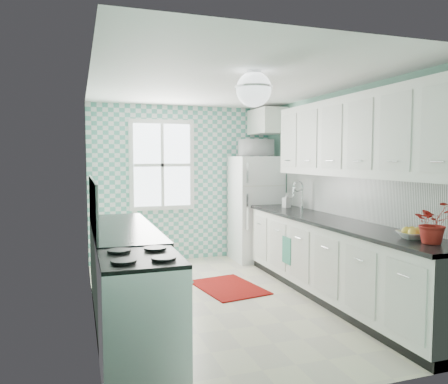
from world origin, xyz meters
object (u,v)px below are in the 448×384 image
object	(u,v)px
microwave	(256,148)
potted_plant	(433,222)
fridge	(256,208)
stove	(142,315)
sink	(292,210)
ceiling_light	(254,89)
fruit_bowl	(412,235)

from	to	relation	value
microwave	potted_plant	bearing A→B (deg)	89.87
fridge	stove	bearing A→B (deg)	-124.66
potted_plant	sink	bearing A→B (deg)	89.90
stove	ceiling_light	bearing A→B (deg)	28.73
fridge	microwave	size ratio (longest dim) A/B	3.40
fruit_bowl	microwave	size ratio (longest dim) A/B	0.53
stove	fruit_bowl	size ratio (longest dim) A/B	3.50
fruit_bowl	potted_plant	xyz separation A→B (m)	(0.00, -0.23, 0.15)
fridge	microwave	distance (m)	0.98
fridge	microwave	xyz separation A→B (m)	(0.00, 0.00, 0.98)
potted_plant	microwave	size ratio (longest dim) A/B	0.73
stove	potted_plant	distance (m)	2.51
fridge	sink	distance (m)	1.11
fridge	microwave	world-z (taller)	microwave
fruit_bowl	microwave	xyz separation A→B (m)	(-0.09, 3.41, 0.85)
stove	fridge	bearing A→B (deg)	52.86
sink	fridge	bearing A→B (deg)	97.11
ceiling_light	potted_plant	bearing A→B (deg)	-41.43
ceiling_light	microwave	world-z (taller)	ceiling_light
ceiling_light	microwave	bearing A→B (deg)	66.76
fridge	sink	bearing A→B (deg)	-84.78
fridge	potted_plant	distance (m)	3.65
ceiling_light	stove	world-z (taller)	ceiling_light
sink	fruit_bowl	size ratio (longest dim) A/B	2.03
ceiling_light	stove	xyz separation A→B (m)	(-1.20, -0.72, -1.84)
fridge	fruit_bowl	distance (m)	3.42
ceiling_light	fridge	world-z (taller)	ceiling_light
sink	fruit_bowl	bearing A→B (deg)	-87.93
ceiling_light	fridge	bearing A→B (deg)	66.76
fridge	fruit_bowl	size ratio (longest dim) A/B	6.44
fridge	stove	world-z (taller)	fridge
fridge	potted_plant	world-z (taller)	fridge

